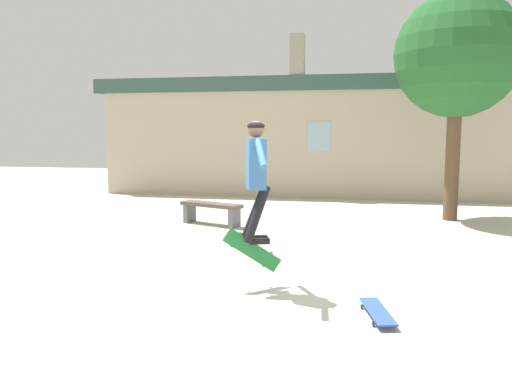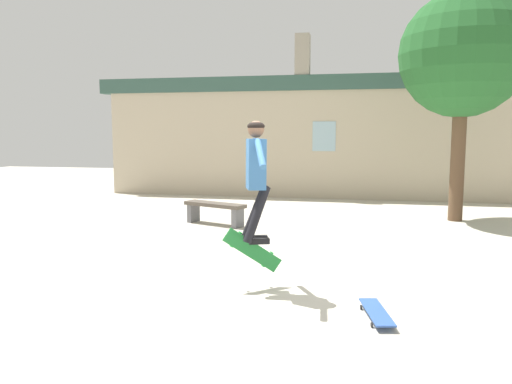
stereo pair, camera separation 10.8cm
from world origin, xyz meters
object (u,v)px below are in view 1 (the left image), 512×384
object	(u,v)px
skater	(256,170)
skateboard_flipping	(252,250)
skateboard_resting	(378,311)
tree_right	(457,56)
park_bench	(211,209)

from	to	relation	value
skater	skateboard_flipping	size ratio (longest dim) A/B	2.12
skater	skateboard_resting	world-z (taller)	skater
skateboard_flipping	skateboard_resting	size ratio (longest dim) A/B	0.83
skateboard_flipping	skateboard_resting	xyz separation A→B (m)	(1.58, -0.78, -0.44)
tree_right	skater	distance (m)	7.29
skateboard_resting	skater	bearing A→B (deg)	53.49
tree_right	skater	size ratio (longest dim) A/B	3.34
park_bench	skater	xyz separation A→B (m)	(1.86, -4.36, 1.22)
skater	skateboard_resting	distance (m)	2.23
park_bench	skateboard_resting	world-z (taller)	park_bench
tree_right	skateboard_flipping	xyz separation A→B (m)	(-3.55, -5.93, -3.25)
tree_right	skater	bearing A→B (deg)	-120.01
skateboard_resting	skateboard_flipping	bearing A→B (deg)	51.66
tree_right	skateboard_flipping	distance (m)	7.63
park_bench	skateboard_flipping	bearing A→B (deg)	-45.33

